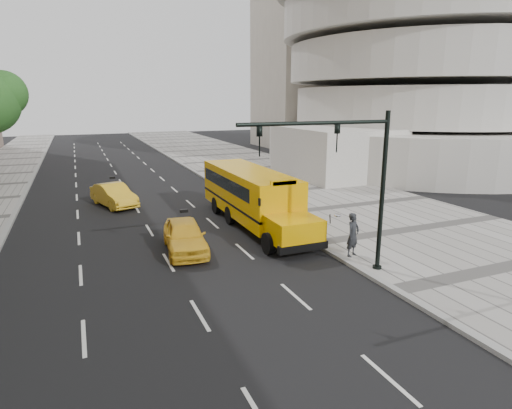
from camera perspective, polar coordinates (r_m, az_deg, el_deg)
name	(u,v)px	position (r m, az deg, el deg)	size (l,w,h in m)	color
ground	(168,228)	(23.70, -11.64, -3.11)	(140.00, 140.00, 0.00)	black
sidewalk_museum	(353,206)	(28.37, 12.82, -0.20)	(12.00, 140.00, 0.15)	#9B9792
curb_museum	(269,216)	(25.43, 1.71, -1.48)	(0.30, 140.00, 0.15)	gray
guggenheim	(392,37)	(53.27, 17.69, 20.56)	(33.20, 42.20, 35.00)	silver
school_bus	(251,193)	(23.70, -0.72, 1.60)	(2.96, 11.56, 3.19)	#E29F00
taxi_near	(185,236)	(19.81, -9.47, -4.14)	(1.75, 4.36, 1.49)	yellow
taxi_far	(114,195)	(29.32, -18.44, 1.20)	(1.55, 4.44, 1.46)	yellow
pedestrian	(353,235)	(18.97, 12.81, -3.95)	(0.70, 0.46, 1.92)	#232528
traffic_signal	(353,174)	(16.27, 12.83, 3.93)	(6.18, 0.36, 6.40)	black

